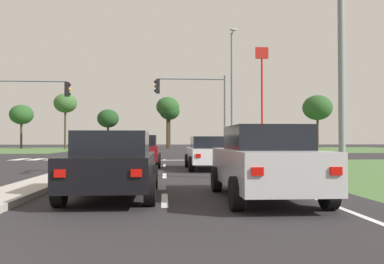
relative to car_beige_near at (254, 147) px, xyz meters
name	(u,v)px	position (x,y,z in m)	size (l,w,h in m)	color
ground_plane	(122,156)	(-11.06, 0.17, -0.75)	(200.00, 200.00, 0.00)	#282628
grass_verge_far_right	(313,149)	(14.44, 24.67, -0.75)	(35.00, 35.00, 0.01)	#476B38
median_island_near	(65,175)	(-11.06, -18.83, -0.68)	(1.20, 22.00, 0.14)	#ADA89E
median_island_far	(140,149)	(-11.06, 25.17, -0.68)	(1.20, 36.00, 0.14)	#ADA89E
lane_dash_near	(165,200)	(-7.56, -24.42, -0.75)	(0.14, 2.00, 0.01)	silver
lane_dash_second	(164,176)	(-7.56, -18.42, -0.75)	(0.14, 2.00, 0.01)	silver
lane_dash_third	(164,165)	(-7.56, -12.42, -0.75)	(0.14, 2.00, 0.01)	silver
lane_dash_fourth	(164,160)	(-7.56, -6.42, -0.75)	(0.14, 2.00, 0.01)	silver
edge_line_right	(251,174)	(-4.21, -17.83, -0.75)	(0.14, 24.00, 0.01)	silver
stop_bar_near	(169,160)	(-7.26, -6.83, -0.75)	(6.40, 0.50, 0.01)	silver
crosswalk_bar_near	(20,159)	(-17.46, -5.03, -0.75)	(0.70, 2.80, 0.01)	silver
crosswalk_bar_second	(37,159)	(-16.31, -5.03, -0.75)	(0.70, 2.80, 0.01)	silver
crosswalk_bar_third	(54,159)	(-15.16, -5.03, -0.75)	(0.70, 2.80, 0.01)	silver
crosswalk_bar_fourth	(71,159)	(-14.01, -5.03, -0.75)	(0.70, 2.80, 0.01)	silver
crosswalk_bar_fifth	(88,159)	(-12.86, -5.03, -0.75)	(0.70, 2.80, 0.01)	silver
car_beige_near	(254,147)	(0.00, 0.00, 0.00)	(4.41, 1.94, 1.47)	#BCAD8E
car_silver_second	(264,162)	(-5.37, -24.47, 0.07)	(1.97, 4.41, 1.62)	#B7B7BC
car_maroon_third	(140,151)	(-8.77, -13.00, 0.04)	(2.04, 4.23, 1.56)	maroon
car_teal_fourth	(129,147)	(-10.32, -1.83, 0.04)	(4.40, 2.10, 1.56)	#19565B
car_red_fifth	(124,144)	(-13.48, 25.58, 0.02)	(1.95, 4.29, 1.52)	#A31919
car_black_sixth	(114,163)	(-8.73, -23.82, 0.01)	(1.98, 4.36, 1.50)	black
car_white_seventh	(210,152)	(-5.52, -15.26, 0.00)	(2.07, 4.47, 1.48)	silver
traffic_signal_near_right	(199,101)	(-5.21, -6.43, 3.19)	(4.90, 0.32, 5.71)	gray
traffic_signal_near_left	(23,102)	(-16.80, -6.43, 3.03)	(5.03, 0.32, 5.45)	gray
street_lamp_near	(344,5)	(-2.16, -21.52, 4.65)	(0.64, 1.88, 9.77)	gray
street_lamp_second	(232,88)	(-2.20, -1.90, 4.72)	(0.56, 1.92, 9.90)	gray
pedestrian_at_median	(133,140)	(-10.81, 8.79, 0.55)	(0.34, 0.34, 1.91)	#9E8966
fastfood_pole_sign	(262,77)	(6.17, 22.04, 9.55)	(1.80, 0.40, 14.48)	red
treeline_near	(21,115)	(-31.30, 34.85, 4.84)	(3.85, 3.85, 7.27)	#423323
treeline_second	(65,104)	(-23.31, 31.44, 6.44)	(3.59, 3.59, 8.79)	#423323
treeline_third	(108,119)	(-17.06, 34.95, 4.24)	(3.63, 3.63, 6.58)	#423323
treeline_fourth	(169,112)	(-6.73, 31.77, 5.26)	(3.31, 3.31, 7.50)	#423323
treeline_fifth	(168,107)	(-7.02, 31.79, 5.97)	(3.75, 3.75, 8.42)	#423323
treeline_sixth	(317,108)	(18.50, 32.99, 6.13)	(5.02, 5.02, 9.05)	#423323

